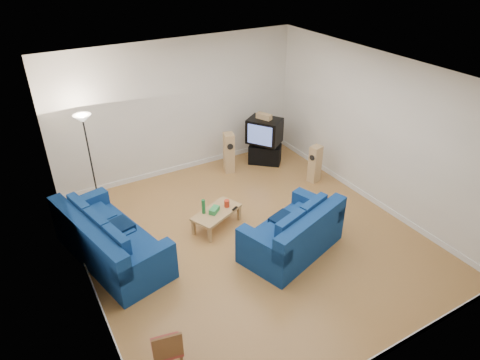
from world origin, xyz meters
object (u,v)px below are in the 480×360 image
coffee_table (217,213)px  tv_stand (265,154)px  sofa_loveseat (294,236)px  sofa_three_seat (109,243)px  television (264,131)px

coffee_table → tv_stand: tv_stand is taller
sofa_loveseat → tv_stand: bearing=48.0°
sofa_three_seat → coffee_table: size_ratio=2.33×
coffee_table → television: size_ratio=1.16×
sofa_loveseat → tv_stand: size_ratio=2.66×
sofa_three_seat → coffee_table: bearing=73.9°
sofa_loveseat → television: size_ratio=2.16×
tv_stand → sofa_loveseat: bearing=-73.0°
television → tv_stand: bearing=49.5°
coffee_table → tv_stand: 3.00m
sofa_three_seat → tv_stand: 4.81m
sofa_three_seat → sofa_loveseat: bearing=50.0°
television → sofa_three_seat: bearing=-102.6°
sofa_three_seat → coffee_table: (2.12, -0.09, -0.04)m
sofa_loveseat → television: bearing=48.6°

